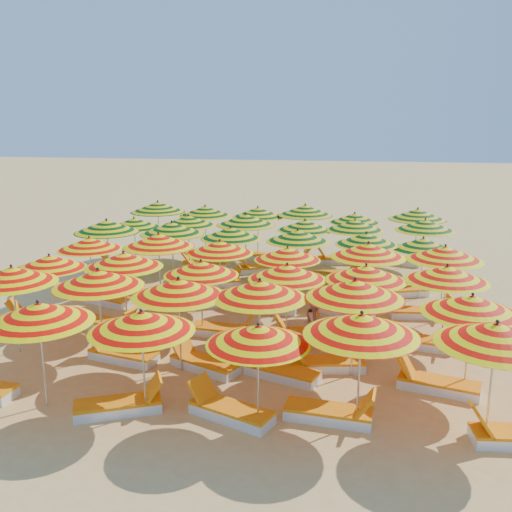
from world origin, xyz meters
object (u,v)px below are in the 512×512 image
object	(u,v)px
lounger_15	(422,342)
lounger_17	(201,302)
umbrella_2	(141,322)
lounger_9	(436,384)
umbrella_5	(496,334)
umbrella_10	(355,289)
umbrella_41	(418,214)
lounger_30	(292,257)
beachgoer_a	(275,290)
lounger_14	(340,336)
umbrella_7	(98,279)
lounger_31	(338,260)
umbrella_37	(205,211)
lounger_32	(398,260)
umbrella_4	(361,325)
umbrella_38	(258,212)
umbrella_1	(39,313)
lounger_23	(400,291)
lounger_16	(106,299)
lounger_1	(120,405)
lounger_26	(260,268)
lounger_5	(122,354)
lounger_21	(217,282)
umbrella_22	(368,250)
umbrella_35	(425,225)
umbrella_12	(50,262)
lounger_7	(280,371)
lounger_6	(203,363)
lounger_22	(348,291)
lounger_27	(339,274)
beachgoer_b	(315,322)
umbrella_33	(305,225)
umbrella_36	(158,207)
lounger_2	(230,411)
umbrella_11	(472,305)
umbrella_6	(12,275)
lounger_25	(203,264)
umbrella_39	(305,210)
lounger_8	(325,364)
lounger_28	(219,256)
umbrella_15	(287,272)
umbrella_19	(159,241)
umbrella_14	(201,268)
umbrella_29	(423,244)
lounger_12	(224,330)
umbrella_13	(124,260)
umbrella_26	(231,233)
umbrella_34	(355,225)
umbrella_32	(246,220)
lounger_11	(109,324)
umbrella_30	(134,223)
umbrella_23	(445,253)
umbrella_25	(172,228)
lounger_20	(421,312)
lounger_10	(39,316)

from	to	relation	value
lounger_15	lounger_17	size ratio (longest dim) A/B	0.99
umbrella_2	lounger_9	distance (m)	6.43
umbrella_5	umbrella_10	distance (m)	3.29
umbrella_41	lounger_30	size ratio (longest dim) A/B	1.33
beachgoer_a	lounger_14	bearing A→B (deg)	41.39
umbrella_7	lounger_31	world-z (taller)	umbrella_7
umbrella_37	umbrella_41	xyz separation A→B (m)	(8.47, 0.05, 0.09)
lounger_30	lounger_32	distance (m)	4.29
umbrella_4	umbrella_38	xyz separation A→B (m)	(-3.98, 12.58, -0.08)
umbrella_1	lounger_23	world-z (taller)	umbrella_1
lounger_16	beachgoer_a	size ratio (longest dim) A/B	1.27
lounger_1	lounger_26	world-z (taller)	same
lounger_5	lounger_21	bearing A→B (deg)	-84.66
umbrella_10	umbrella_22	size ratio (longest dim) A/B	1.01
umbrella_7	umbrella_35	distance (m)	12.00
umbrella_12	lounger_7	distance (m)	7.31
lounger_6	lounger_22	distance (m)	7.05
lounger_27	beachgoer_b	xyz separation A→B (m)	(-0.46, -6.54, 0.51)
umbrella_12	umbrella_33	distance (m)	9.11
umbrella_36	lounger_2	xyz separation A→B (m)	(5.68, -12.48, -1.96)
umbrella_11	lounger_1	size ratio (longest dim) A/B	1.40
umbrella_6	lounger_30	world-z (taller)	umbrella_6
umbrella_38	lounger_25	world-z (taller)	umbrella_38
umbrella_35	umbrella_39	size ratio (longest dim) A/B	0.94
umbrella_41	lounger_8	world-z (taller)	umbrella_41
umbrella_4	lounger_28	bearing A→B (deg)	114.40
umbrella_37	umbrella_15	bearing A→B (deg)	-62.88
umbrella_19	umbrella_14	bearing A→B (deg)	-49.47
umbrella_29	lounger_12	bearing A→B (deg)	-143.03
umbrella_38	lounger_25	xyz separation A→B (m)	(-1.86, -1.81, -1.81)
lounger_7	umbrella_13	bearing A→B (deg)	-6.68
umbrella_26	lounger_2	size ratio (longest dim) A/B	1.43
umbrella_1	umbrella_29	xyz separation A→B (m)	(8.31, 8.55, -0.19)
lounger_1	beachgoer_a	world-z (taller)	beachgoer_a
umbrella_1	umbrella_38	size ratio (longest dim) A/B	1.10
umbrella_34	umbrella_32	bearing A→B (deg)	-179.42
umbrella_14	lounger_11	size ratio (longest dim) A/B	1.36
umbrella_36	lounger_7	xyz separation A→B (m)	(6.45, -10.55, -1.96)
umbrella_30	lounger_2	xyz separation A→B (m)	(5.89, -10.34, -1.68)
umbrella_29	lounger_31	size ratio (longest dim) A/B	1.18
lounger_21	beachgoer_b	size ratio (longest dim) A/B	1.37
umbrella_13	umbrella_23	bearing A→B (deg)	13.77
umbrella_11	umbrella_25	distance (m)	10.77
lounger_6	lounger_20	world-z (taller)	same
lounger_10	lounger_20	xyz separation A→B (m)	(10.94, 2.18, 0.00)
umbrella_35	lounger_27	world-z (taller)	umbrella_35
umbrella_19	lounger_15	size ratio (longest dim) A/B	1.30
umbrella_33	lounger_11	size ratio (longest dim) A/B	1.25
lounger_7	lounger_27	xyz separation A→B (m)	(1.11, 8.44, 0.00)
umbrella_19	lounger_20	distance (m)	8.18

